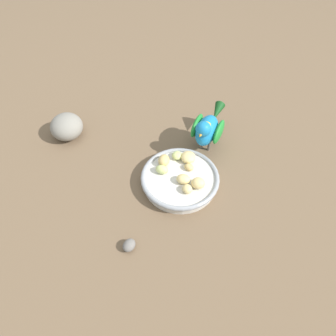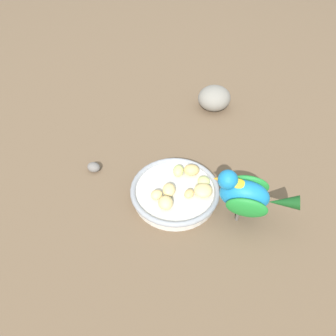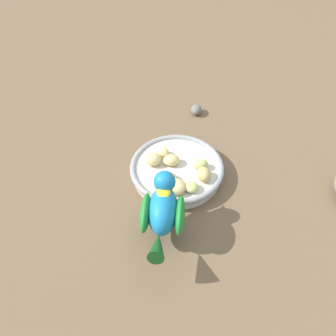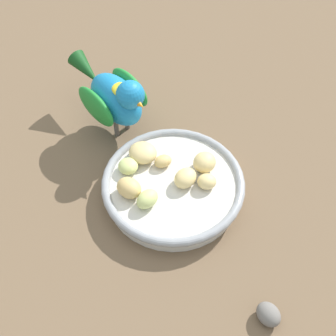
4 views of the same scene
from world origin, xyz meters
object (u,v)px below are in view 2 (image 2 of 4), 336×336
(apple_piece_0, at_px, (166,203))
(parrot, at_px, (246,194))
(apple_piece_2, at_px, (157,195))
(pebble_0, at_px, (94,167))
(apple_piece_3, at_px, (169,190))
(rock_large, at_px, (214,98))
(apple_piece_7, at_px, (178,171))
(apple_piece_5, at_px, (204,181))
(apple_piece_1, at_px, (191,170))
(feeding_bowl, at_px, (175,192))
(apple_piece_6, at_px, (189,194))
(apple_piece_4, at_px, (203,190))

(apple_piece_0, distance_m, parrot, 0.16)
(apple_piece_0, distance_m, apple_piece_2, 0.03)
(apple_piece_2, bearing_deg, pebble_0, 77.32)
(apple_piece_3, height_order, rock_large, rock_large)
(apple_piece_0, height_order, rock_large, rock_large)
(apple_piece_7, bearing_deg, parrot, -105.14)
(apple_piece_5, bearing_deg, apple_piece_7, 83.23)
(apple_piece_7, bearing_deg, apple_piece_0, -175.11)
(apple_piece_0, relative_size, apple_piece_3, 0.99)
(apple_piece_5, bearing_deg, apple_piece_1, 61.80)
(apple_piece_1, bearing_deg, rock_large, 6.59)
(feeding_bowl, distance_m, apple_piece_5, 0.07)
(apple_piece_1, relative_size, apple_piece_2, 1.37)
(apple_piece_6, distance_m, apple_piece_7, 0.07)
(apple_piece_5, relative_size, parrot, 0.16)
(feeding_bowl, xyz_separation_m, pebble_0, (0.01, 0.20, -0.01))
(apple_piece_5, distance_m, pebble_0, 0.26)
(apple_piece_1, xyz_separation_m, apple_piece_3, (-0.07, 0.03, -0.00))
(apple_piece_0, distance_m, apple_piece_3, 0.04)
(rock_large, bearing_deg, pebble_0, 151.61)
(pebble_0, bearing_deg, apple_piece_1, -76.87)
(apple_piece_4, height_order, apple_piece_6, apple_piece_4)
(apple_piece_2, bearing_deg, apple_piece_6, -64.56)
(rock_large, bearing_deg, apple_piece_2, 178.43)
(apple_piece_0, relative_size, pebble_0, 1.06)
(pebble_0, bearing_deg, apple_piece_3, -95.48)
(apple_piece_7, height_order, rock_large, rock_large)
(apple_piece_0, distance_m, apple_piece_4, 0.08)
(apple_piece_6, relative_size, parrot, 0.14)
(apple_piece_2, distance_m, apple_piece_5, 0.11)
(apple_piece_6, height_order, apple_piece_7, apple_piece_7)
(rock_large, bearing_deg, apple_piece_0, -177.78)
(feeding_bowl, distance_m, apple_piece_1, 0.06)
(apple_piece_7, xyz_separation_m, rock_large, (0.31, 0.01, -0.00))
(apple_piece_6, xyz_separation_m, pebble_0, (0.01, 0.24, -0.02))
(rock_large, xyz_separation_m, pebble_0, (-0.35, 0.19, -0.02))
(feeding_bowl, xyz_separation_m, apple_piece_3, (-0.01, 0.01, 0.02))
(feeding_bowl, height_order, rock_large, rock_large)
(feeding_bowl, relative_size, apple_piece_5, 7.05)
(apple_piece_3, relative_size, apple_piece_4, 0.85)
(apple_piece_1, bearing_deg, apple_piece_0, 170.11)
(apple_piece_1, height_order, apple_piece_3, apple_piece_1)
(apple_piece_1, bearing_deg, apple_piece_7, 112.65)
(apple_piece_0, xyz_separation_m, pebble_0, (0.05, 0.20, -0.03))
(apple_piece_0, distance_m, apple_piece_7, 0.10)
(apple_piece_6, distance_m, pebble_0, 0.24)
(apple_piece_0, bearing_deg, apple_piece_7, 4.89)
(apple_piece_0, bearing_deg, parrot, -69.96)
(apple_piece_2, height_order, rock_large, rock_large)
(apple_piece_2, xyz_separation_m, apple_piece_6, (0.03, -0.06, -0.00))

